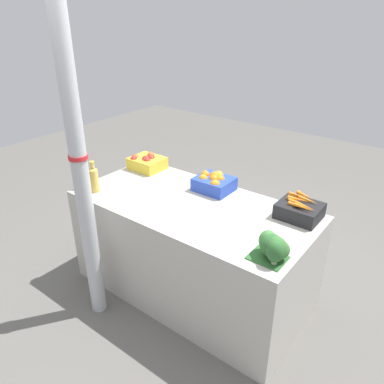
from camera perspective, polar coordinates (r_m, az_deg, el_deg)
The scene contains 9 objects.
ground_plane at distance 3.42m, azimuth 0.00°, elevation -14.53°, with size 10.00×10.00×0.00m, color #605E59.
market_table at distance 3.16m, azimuth 0.00°, elevation -8.63°, with size 1.92×0.94×0.86m, color #B7B2A8.
support_pole at distance 2.69m, azimuth -16.63°, elevation 2.76°, with size 0.13×0.13×2.42m.
apple_crate at distance 3.58m, azimuth -6.89°, elevation 4.54°, with size 0.30×0.26×0.14m.
orange_crate at distance 3.13m, azimuth 3.37°, elevation 1.46°, with size 0.30×0.26×0.15m.
carrot_crate at distance 2.83m, azimuth 16.09°, elevation -2.59°, with size 0.30×0.27×0.15m.
broccoli_pile at distance 2.32m, azimuth 12.35°, elevation -8.25°, with size 0.23×0.18×0.17m.
juice_bottle_cloudy at distance 3.27m, azimuth -15.99°, elevation 2.36°, with size 0.07×0.07×0.26m.
juice_bottle_golden at distance 3.19m, azimuth -14.72°, elevation 1.94°, with size 0.07×0.07×0.27m.
Camera 1 is at (1.58, -2.06, 2.23)m, focal length 35.00 mm.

